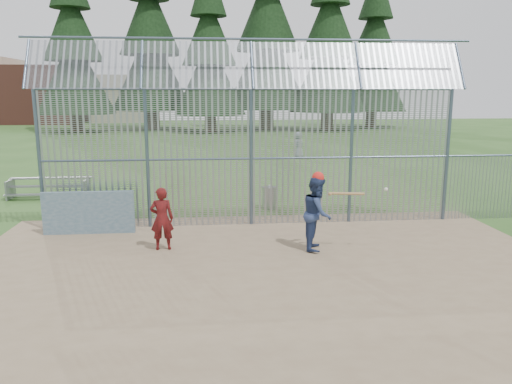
{
  "coord_description": "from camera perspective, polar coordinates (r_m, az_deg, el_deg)",
  "views": [
    {
      "loc": [
        -1.24,
        -10.97,
        3.93
      ],
      "look_at": [
        0.0,
        2.0,
        1.3
      ],
      "focal_mm": 35.0,
      "sensor_mm": 36.0,
      "label": 1
    }
  ],
  "objects": [
    {
      "name": "bg_kid_standing",
      "position": [
        29.94,
        4.92,
        5.36
      ],
      "size": [
        0.92,
        0.88,
        1.58
      ],
      "primitive_type": "imported",
      "rotation": [
        0.0,
        0.0,
        3.84
      ],
      "color": "slate",
      "rests_on": "ground"
    },
    {
      "name": "batting_gear",
      "position": [
        12.39,
        7.71,
        1.35
      ],
      "size": [
        1.8,
        0.56,
        0.58
      ],
      "color": "red",
      "rests_on": "ground"
    },
    {
      "name": "trash_can",
      "position": [
        17.04,
        1.56,
        -0.61
      ],
      "size": [
        0.56,
        0.56,
        0.82
      ],
      "color": "#93969B",
      "rests_on": "ground"
    },
    {
      "name": "distant_buildings",
      "position": [
        70.94,
        -23.88,
        10.2
      ],
      "size": [
        26.5,
        10.5,
        8.0
      ],
      "color": "brown",
      "rests_on": "ground"
    },
    {
      "name": "bleacher",
      "position": [
        20.24,
        -22.58,
        0.52
      ],
      "size": [
        3.0,
        0.95,
        0.72
      ],
      "color": "gray",
      "rests_on": "ground"
    },
    {
      "name": "batter",
      "position": [
        12.57,
        7.01,
        -2.42
      ],
      "size": [
        0.91,
        1.05,
        1.85
      ],
      "primitive_type": "imported",
      "rotation": [
        0.0,
        0.0,
        1.31
      ],
      "color": "navy",
      "rests_on": "dirt_infield"
    },
    {
      "name": "dugout_wall",
      "position": [
        14.65,
        -18.58,
        -2.25
      ],
      "size": [
        2.5,
        0.12,
        1.2
      ],
      "primitive_type": "cube",
      "color": "#38566B",
      "rests_on": "dirt_infield"
    },
    {
      "name": "ground",
      "position": [
        11.72,
        0.94,
        -8.19
      ],
      "size": [
        120.0,
        120.0,
        0.0
      ],
      "primitive_type": "plane",
      "color": "#2D511E",
      "rests_on": "ground"
    },
    {
      "name": "onlooker",
      "position": [
        12.69,
        -10.71,
        -3.0
      ],
      "size": [
        0.6,
        0.41,
        1.59
      ],
      "primitive_type": "imported",
      "rotation": [
        0.0,
        0.0,
        3.2
      ],
      "color": "maroon",
      "rests_on": "dirt_infield"
    },
    {
      "name": "backstop_fence",
      "position": [
        14.81,
        6.49,
        5.25
      ],
      "size": [
        20.09,
        0.81,
        5.3
      ],
      "color": "#47566B",
      "rests_on": "ground"
    },
    {
      "name": "conifer_row",
      "position": [
        53.02,
        -2.1,
        18.9
      ],
      "size": [
        38.48,
        12.26,
        20.2
      ],
      "color": "#332319",
      "rests_on": "ground"
    },
    {
      "name": "dirt_infield",
      "position": [
        11.25,
        1.23,
        -8.99
      ],
      "size": [
        14.0,
        10.0,
        0.02
      ],
      "primitive_type": "cube",
      "color": "#756047",
      "rests_on": "ground"
    }
  ]
}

